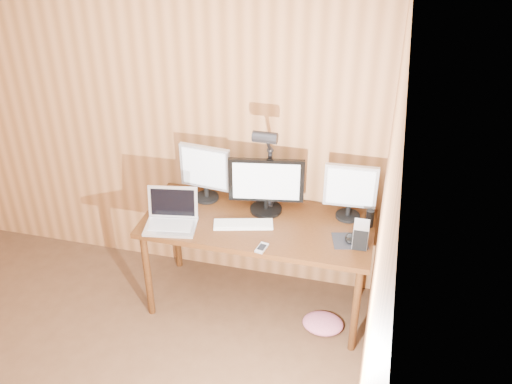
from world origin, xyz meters
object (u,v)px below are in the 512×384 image
at_px(monitor_center, 266,185).
at_px(keyboard, 243,224).
at_px(monitor_left, 205,171).
at_px(mouse, 350,238).
at_px(laptop, 172,216).
at_px(desk_lamp, 267,158).
at_px(monitor_right, 350,190).
at_px(speaker, 370,218).
at_px(desk, 260,230).
at_px(hard_drive, 361,235).
at_px(phone, 262,248).

distance_m(monitor_center, keyboard, 0.32).
bearing_deg(monitor_left, mouse, -8.46).
height_order(laptop, desk_lamp, desk_lamp).
relative_size(monitor_right, keyboard, 0.97).
distance_m(keyboard, desk_lamp, 0.49).
relative_size(mouse, speaker, 0.88).
distance_m(monitor_right, keyboard, 0.77).
height_order(keyboard, mouse, mouse).
height_order(monitor_center, speaker, monitor_center).
height_order(monitor_left, monitor_right, monitor_left).
xyz_separation_m(monitor_left, desk_lamp, (0.47, -0.08, 0.21)).
bearing_deg(desk, speaker, 4.38).
relative_size(keyboard, hard_drive, 2.70).
xyz_separation_m(phone, speaker, (0.65, 0.43, 0.06)).
relative_size(monitor_center, monitor_right, 1.28).
distance_m(monitor_left, hard_drive, 1.20).
bearing_deg(hard_drive, laptop, -178.32).
distance_m(mouse, speaker, 0.23).
bearing_deg(speaker, monitor_right, 153.02).
bearing_deg(mouse, monitor_left, 163.04).
distance_m(monitor_center, monitor_left, 0.47).
height_order(mouse, desk_lamp, desk_lamp).
relative_size(laptop, speaker, 3.00).
height_order(monitor_center, hard_drive, monitor_center).
bearing_deg(desk, mouse, -12.77).
bearing_deg(desk_lamp, hard_drive, -31.20).
bearing_deg(desk_lamp, mouse, -31.19).
height_order(keyboard, hard_drive, hard_drive).
relative_size(monitor_center, speaker, 4.10).
height_order(monitor_left, mouse, monitor_left).
relative_size(monitor_center, keyboard, 1.24).
relative_size(keyboard, phone, 3.56).
xyz_separation_m(keyboard, hard_drive, (0.80, -0.03, 0.07)).
distance_m(desk, desk_lamp, 0.56).
xyz_separation_m(monitor_left, keyboard, (0.36, -0.27, -0.22)).
relative_size(speaker, desk_lamp, 0.18).
height_order(desk, hard_drive, hard_drive).
relative_size(monitor_right, phone, 3.45).
height_order(monitor_left, desk_lamp, desk_lamp).
height_order(monitor_center, monitor_left, monitor_left).
xyz_separation_m(laptop, mouse, (1.21, 0.09, -0.04)).
xyz_separation_m(monitor_center, desk_lamp, (0.01, -0.02, 0.22)).
xyz_separation_m(keyboard, phone, (0.19, -0.23, -0.00)).
height_order(phone, speaker, speaker).
xyz_separation_m(desk, hard_drive, (0.71, -0.17, 0.20)).
relative_size(desk, desk_lamp, 2.26).
distance_m(phone, desk_lamp, 0.61).
bearing_deg(keyboard, monitor_left, 127.76).
distance_m(monitor_center, mouse, 0.69).
height_order(monitor_left, hard_drive, monitor_left).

